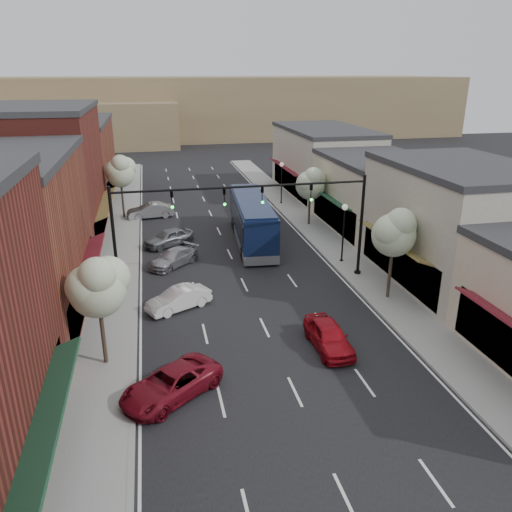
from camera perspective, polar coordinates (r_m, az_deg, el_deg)
ground at (r=26.15m, az=1.98°, el=-10.23°), size 160.00×160.00×0.00m
sidewalk_left at (r=42.52m, az=-15.27°, el=1.54°), size 2.80×73.00×0.15m
sidewalk_right at (r=44.66m, az=6.74°, el=3.04°), size 2.80×73.00×0.15m
curb_left at (r=42.45m, az=-13.39°, el=1.68°), size 0.25×73.00×0.17m
curb_right at (r=44.24m, az=5.02°, el=2.93°), size 0.25×73.00×0.17m
bldg_left_midfar at (r=43.42m, az=-23.62°, el=8.23°), size 10.14×14.10×10.90m
bldg_left_far at (r=59.15m, az=-20.66°, el=10.25°), size 10.14×18.10×8.40m
bldg_right_midnear at (r=35.12m, az=21.85°, el=3.38°), size 9.14×12.10×7.90m
bldg_right_midfar at (r=45.37m, az=13.51°, el=6.94°), size 9.14×12.10×6.40m
bldg_right_far at (r=57.96m, az=7.68°, el=10.67°), size 9.14×16.10×7.40m
hill_far at (r=112.17m, az=-9.59°, el=16.45°), size 120.00×30.00×12.00m
hill_near at (r=102.10m, az=-23.68°, el=13.57°), size 50.00×20.00×8.00m
signal_mast_right at (r=33.00m, az=8.24°, el=4.92°), size 8.22×0.46×7.00m
signal_mast_left at (r=31.04m, az=-11.70°, el=3.71°), size 8.22×0.46×7.00m
tree_right_near at (r=30.58m, az=15.63°, el=2.78°), size 2.85×2.65×5.95m
tree_right_far at (r=44.98m, az=6.30°, el=8.34°), size 2.85×2.65×5.43m
tree_left_near at (r=23.73m, az=-17.62°, el=-3.17°), size 2.85×2.65×5.69m
tree_left_far at (r=48.60m, az=-15.24°, el=9.40°), size 2.85×2.65×6.13m
lamp_post_near at (r=36.45m, az=10.01°, el=3.67°), size 0.44×0.44×4.44m
lamp_post_far at (r=52.58m, az=2.94°, el=9.10°), size 0.44×0.44×4.44m
coach_bus at (r=40.81m, az=-0.49°, el=4.17°), size 3.53×12.07×3.64m
red_hatchback at (r=25.88m, az=8.30°, el=-9.03°), size 1.75×4.15×1.40m
parked_car_a at (r=22.51m, az=-9.68°, el=-14.20°), size 5.03×4.54×1.30m
parked_car_b at (r=29.97m, az=-8.84°, el=-4.87°), size 4.11×2.98×1.29m
parked_car_c at (r=36.58m, az=-9.38°, el=-0.20°), size 4.20×4.10×1.21m
parked_car_d at (r=40.79m, az=-9.94°, el=2.10°), size 4.40×3.52×1.41m
parked_car_e at (r=49.02m, az=-11.99°, el=5.09°), size 4.53×2.16×1.43m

